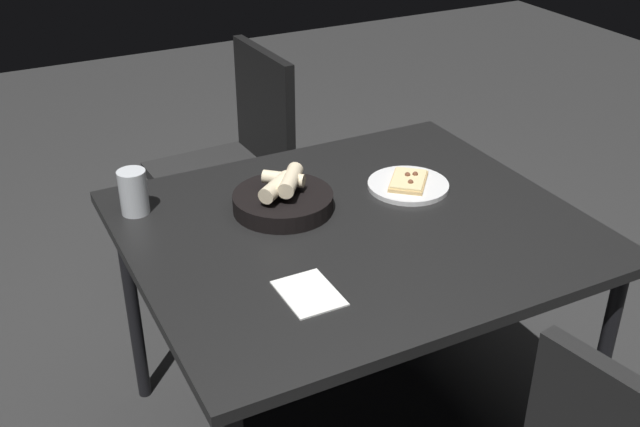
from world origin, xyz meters
TOP-DOWN VIEW (x-y plane):
  - dining_table at (0.00, 0.00)m, footprint 0.98×1.14m
  - pizza_plate at (0.11, -0.23)m, footprint 0.23×0.23m
  - bread_basket at (0.15, 0.13)m, footprint 0.27×0.27m
  - beer_glass at (0.32, 0.49)m, footprint 0.08×0.08m
  - napkin at (-0.23, 0.25)m, footprint 0.16×0.12m
  - chair_near at (0.94, -0.04)m, footprint 0.46×0.46m

SIDE VIEW (x-z plane):
  - chair_near at x=0.94m, z-range 0.07..0.97m
  - dining_table at x=0.00m, z-range 0.30..1.02m
  - napkin at x=-0.23m, z-range 0.72..0.72m
  - pizza_plate at x=0.11m, z-range 0.71..0.75m
  - bread_basket at x=0.15m, z-range 0.69..0.80m
  - beer_glass at x=0.32m, z-range 0.71..0.83m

